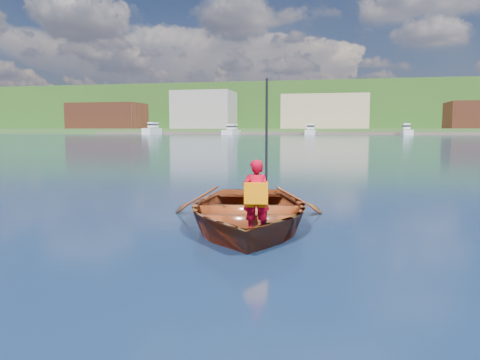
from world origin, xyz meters
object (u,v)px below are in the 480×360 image
dock (318,133)px  rowboat (247,211)px  child_paddler (256,195)px  marina_yachts (370,131)px

dock → rowboat: bearing=-87.7°
child_paddler → marina_yachts: marina_yachts is taller
rowboat → dock: size_ratio=0.03×
rowboat → marina_yachts: 142.88m
rowboat → child_paddler: size_ratio=2.02×
marina_yachts → child_paddler: bearing=-94.0°
child_paddler → rowboat: bearing=109.6°
rowboat → dock: (-5.88, 147.20, 0.13)m
dock → marina_yachts: bearing=-16.2°
dock → child_paddler: bearing=-87.6°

